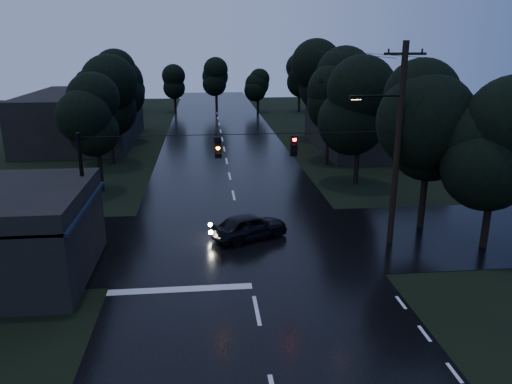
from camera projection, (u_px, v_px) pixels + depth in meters
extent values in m
cube|color=black|center=(227.00, 161.00, 43.01)|extent=(12.00, 120.00, 0.02)
cube|color=black|center=(243.00, 241.00, 25.88)|extent=(60.00, 9.00, 0.02)
cube|color=black|center=(12.00, 208.00, 21.11)|extent=(6.00, 7.00, 0.12)
cube|color=black|center=(85.00, 205.00, 21.40)|extent=(0.30, 7.00, 0.15)
cylinder|color=black|center=(67.00, 273.00, 19.02)|extent=(0.10, 0.10, 3.00)
cylinder|color=black|center=(98.00, 219.00, 24.73)|extent=(0.10, 0.10, 3.00)
cube|color=#FFB366|center=(77.00, 234.00, 20.17)|extent=(0.06, 1.60, 0.50)
cube|color=#FFB366|center=(91.00, 212.00, 22.74)|extent=(0.06, 1.20, 0.50)
cube|color=black|center=(371.00, 126.00, 47.55)|extent=(10.00, 14.00, 4.40)
cube|color=black|center=(83.00, 118.00, 50.42)|extent=(10.00, 16.00, 5.00)
cylinder|color=black|center=(397.00, 148.00, 24.20)|extent=(0.30, 0.30, 10.00)
cube|color=black|center=(405.00, 54.00, 22.92)|extent=(2.00, 0.12, 0.12)
cylinder|color=black|center=(379.00, 96.00, 23.37)|extent=(2.20, 0.10, 0.10)
cube|color=black|center=(356.00, 97.00, 23.28)|extent=(0.60, 0.25, 0.18)
cube|color=#FFB266|center=(356.00, 99.00, 23.31)|extent=(0.45, 0.18, 0.03)
cylinder|color=black|center=(328.00, 120.00, 40.83)|extent=(0.30, 0.30, 7.50)
cube|color=black|center=(330.00, 81.00, 39.91)|extent=(2.00, 0.12, 0.12)
cylinder|color=black|center=(84.00, 196.00, 23.31)|extent=(0.18, 0.18, 6.00)
cylinder|color=black|center=(243.00, 134.00, 23.24)|extent=(15.00, 0.03, 0.03)
cube|color=black|center=(218.00, 147.00, 23.29)|extent=(0.32, 0.25, 1.00)
sphere|color=orange|center=(218.00, 148.00, 23.15)|extent=(0.18, 0.18, 0.18)
cube|color=black|center=(294.00, 146.00, 23.65)|extent=(0.32, 0.25, 1.00)
sphere|color=#FF0C07|center=(294.00, 146.00, 23.50)|extent=(0.18, 0.18, 0.18)
cylinder|color=black|center=(422.00, 204.00, 27.40)|extent=(0.36, 0.36, 2.80)
sphere|color=black|center=(429.00, 143.00, 26.41)|extent=(4.48, 4.48, 4.48)
sphere|color=black|center=(431.00, 120.00, 26.06)|extent=(4.48, 4.48, 4.48)
sphere|color=black|center=(433.00, 97.00, 25.71)|extent=(4.48, 4.48, 4.48)
cylinder|color=black|center=(486.00, 224.00, 24.79)|extent=(0.36, 0.36, 2.45)
sphere|color=black|center=(494.00, 166.00, 23.93)|extent=(3.92, 3.92, 3.92)
sphere|color=black|center=(497.00, 145.00, 23.62)|extent=(3.92, 3.92, 3.92)
sphere|color=black|center=(500.00, 123.00, 23.32)|extent=(3.92, 3.92, 3.92)
cylinder|color=black|center=(101.00, 174.00, 34.15)|extent=(0.36, 0.36, 2.45)
sphere|color=black|center=(96.00, 131.00, 33.29)|extent=(3.92, 3.92, 3.92)
sphere|color=black|center=(95.00, 115.00, 32.98)|extent=(3.92, 3.92, 3.92)
sphere|color=black|center=(93.00, 99.00, 32.68)|extent=(3.92, 3.92, 3.92)
cylinder|color=black|center=(112.00, 149.00, 41.68)|extent=(0.36, 0.36, 2.62)
sphere|color=black|center=(108.00, 111.00, 40.75)|extent=(4.20, 4.20, 4.20)
sphere|color=black|center=(107.00, 97.00, 40.43)|extent=(4.20, 4.20, 4.20)
sphere|color=black|center=(106.00, 83.00, 40.10)|extent=(4.20, 4.20, 4.20)
cylinder|color=black|center=(122.00, 128.00, 51.11)|extent=(0.36, 0.36, 2.80)
sphere|color=black|center=(120.00, 94.00, 50.12)|extent=(4.48, 4.48, 4.48)
sphere|color=black|center=(119.00, 82.00, 49.78)|extent=(4.48, 4.48, 4.48)
sphere|color=black|center=(118.00, 70.00, 49.43)|extent=(4.48, 4.48, 4.48)
cylinder|color=black|center=(356.00, 166.00, 35.89)|extent=(0.36, 0.36, 2.62)
sphere|color=black|center=(359.00, 122.00, 34.97)|extent=(4.20, 4.20, 4.20)
sphere|color=black|center=(360.00, 106.00, 34.64)|extent=(4.20, 4.20, 4.20)
sphere|color=black|center=(361.00, 90.00, 34.31)|extent=(4.20, 4.20, 4.20)
cylinder|color=black|center=(336.00, 143.00, 43.54)|extent=(0.36, 0.36, 2.80)
sphere|color=black|center=(338.00, 104.00, 42.55)|extent=(4.48, 4.48, 4.48)
sphere|color=black|center=(339.00, 90.00, 42.20)|extent=(4.48, 4.48, 4.48)
sphere|color=black|center=(339.00, 75.00, 41.85)|extent=(4.48, 4.48, 4.48)
cylinder|color=black|center=(318.00, 124.00, 53.09)|extent=(0.36, 0.36, 2.97)
sphere|color=black|center=(319.00, 89.00, 52.04)|extent=(4.76, 4.76, 4.76)
sphere|color=black|center=(319.00, 77.00, 51.67)|extent=(4.76, 4.76, 4.76)
sphere|color=black|center=(320.00, 64.00, 51.30)|extent=(4.76, 4.76, 4.76)
imported|color=black|center=(250.00, 226.00, 26.04)|extent=(4.35, 3.11, 1.38)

